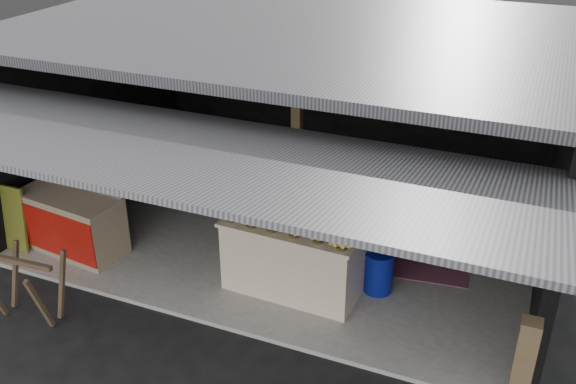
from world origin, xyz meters
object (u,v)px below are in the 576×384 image
at_px(water_barrel, 379,272).
at_px(plastic_chair, 447,221).
at_px(neighbor_stall, 71,219).
at_px(banana_table, 297,252).
at_px(white_crate, 326,225).
at_px(sawhorse, 26,282).

relative_size(water_barrel, plastic_chair, 0.56).
height_order(neighbor_stall, water_barrel, neighbor_stall).
height_order(banana_table, white_crate, banana_table).
bearing_deg(banana_table, white_crate, 85.40).
relative_size(banana_table, white_crate, 1.94).
xyz_separation_m(water_barrel, plastic_chair, (0.62, 1.09, 0.29)).
distance_m(sawhorse, plastic_chair, 5.33).
relative_size(sawhorse, plastic_chair, 0.87).
bearing_deg(neighbor_stall, white_crate, 26.84).
bearing_deg(water_barrel, plastic_chair, 60.36).
relative_size(neighbor_stall, sawhorse, 1.87).
bearing_deg(water_barrel, sawhorse, -150.96).
distance_m(water_barrel, plastic_chair, 1.29).
xyz_separation_m(neighbor_stall, water_barrel, (4.16, 0.66, -0.19)).
bearing_deg(banana_table, sawhorse, -144.37).
height_order(sawhorse, plastic_chair, plastic_chair).
bearing_deg(plastic_chair, neighbor_stall, -147.26).
xyz_separation_m(banana_table, water_barrel, (0.99, 0.26, -0.21)).
xyz_separation_m(banana_table, plastic_chair, (1.61, 1.35, 0.08)).
relative_size(neighbor_stall, water_barrel, 2.90).
distance_m(white_crate, sawhorse, 3.80).
bearing_deg(white_crate, banana_table, -95.02).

